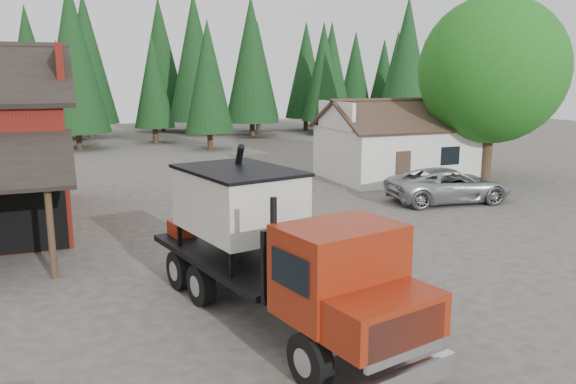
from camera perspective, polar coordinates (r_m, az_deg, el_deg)
name	(u,v)px	position (r m, az deg, el deg)	size (l,w,h in m)	color
ground	(257,277)	(16.88, -3.13, -8.58)	(120.00, 120.00, 0.00)	#464137
farmhouse	(397,149)	(33.57, 10.98, 4.27)	(8.60, 6.42, 4.65)	silver
deciduous_tree	(493,76)	(33.32, 20.07, 11.06)	(8.00, 8.00, 10.20)	#382619
conifer_backdrop	(121,138)	(57.56, -16.64, 5.30)	(76.00, 16.00, 16.00)	black
near_pine_b	(208,76)	(46.37, -8.10, 11.56)	(3.96, 3.96, 10.40)	#382619
near_pine_c	(407,64)	(49.14, 11.97, 12.59)	(4.84, 4.84, 12.40)	#382619
near_pine_d	(73,57)	(49.08, -21.02, 12.68)	(5.28, 5.28, 13.40)	#382619
feed_truck	(271,244)	(13.44, -1.70, -5.30)	(4.30, 9.36, 4.09)	black
silver_car	(448,185)	(27.55, 15.98, 0.66)	(2.69, 5.83, 1.62)	#A3A5AA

